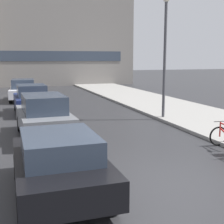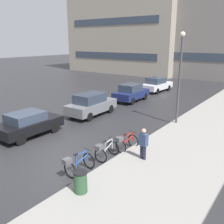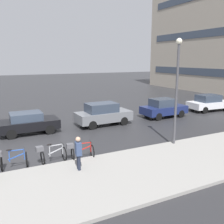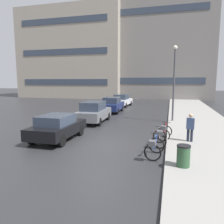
# 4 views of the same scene
# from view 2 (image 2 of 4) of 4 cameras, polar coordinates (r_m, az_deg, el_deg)

# --- Properties ---
(ground_plane) EXTENTS (140.00, 140.00, 0.00)m
(ground_plane) POSITION_cam_2_polar(r_m,az_deg,el_deg) (14.05, -13.35, -7.70)
(ground_plane) COLOR #28282B
(sidewalk_kerb) EXTENTS (4.80, 60.00, 0.14)m
(sidewalk_kerb) POSITION_cam_2_polar(r_m,az_deg,el_deg) (19.40, 22.88, -1.70)
(sidewalk_kerb) COLOR gray
(sidewalk_kerb) RESTS_ON ground
(bicycle_nearest) EXTENTS (0.84, 1.44, 0.98)m
(bicycle_nearest) POSITION_cam_2_polar(r_m,az_deg,el_deg) (10.94, -8.00, -11.60)
(bicycle_nearest) COLOR black
(bicycle_nearest) RESTS_ON ground
(bicycle_second) EXTENTS (0.77, 1.42, 1.00)m
(bicycle_second) POSITION_cam_2_polar(r_m,az_deg,el_deg) (12.06, -1.54, -8.70)
(bicycle_second) COLOR black
(bicycle_second) RESTS_ON ground
(bicycle_third) EXTENTS (0.83, 1.38, 0.96)m
(bicycle_third) POSITION_cam_2_polar(r_m,az_deg,el_deg) (13.01, 3.07, -6.88)
(bicycle_third) COLOR black
(bicycle_third) RESTS_ON ground
(car_black) EXTENTS (1.97, 3.92, 1.45)m
(car_black) POSITION_cam_2_polar(r_m,az_deg,el_deg) (15.83, -18.64, -2.49)
(car_black) COLOR black
(car_black) RESTS_ON ground
(car_grey) EXTENTS (1.99, 4.30, 1.71)m
(car_grey) POSITION_cam_2_polar(r_m,az_deg,el_deg) (19.15, -4.80, 1.76)
(car_grey) COLOR slate
(car_grey) RESTS_ON ground
(car_navy) EXTENTS (1.94, 3.99, 1.63)m
(car_navy) POSITION_cam_2_polar(r_m,az_deg,el_deg) (23.76, 4.37, 4.45)
(car_navy) COLOR navy
(car_navy) RESTS_ON ground
(car_white) EXTENTS (2.15, 4.34, 1.58)m
(car_white) POSITION_cam_2_polar(r_m,az_deg,el_deg) (28.78, 10.10, 6.22)
(car_white) COLOR silver
(car_white) RESTS_ON ground
(pedestrian) EXTENTS (0.43, 0.29, 1.66)m
(pedestrian) POSITION_cam_2_polar(r_m,az_deg,el_deg) (11.80, 7.17, -7.11)
(pedestrian) COLOR #1E2333
(pedestrian) RESTS_ON ground
(streetlamp) EXTENTS (0.33, 0.33, 6.10)m
(streetlamp) POSITION_cam_2_polar(r_m,az_deg,el_deg) (16.94, 15.27, 8.93)
(streetlamp) COLOR #424247
(streetlamp) RESTS_ON ground
(trash_bin) EXTENTS (0.52, 0.52, 0.97)m
(trash_bin) POSITION_cam_2_polar(r_m,az_deg,el_deg) (9.60, -7.20, -15.89)
(trash_bin) COLOR #2D5133
(trash_bin) RESTS_ON ground
(building_facade_side) EXTENTS (20.69, 9.59, 17.22)m
(building_facade_side) POSITION_cam_2_polar(r_m,az_deg,el_deg) (47.47, 3.61, 19.63)
(building_facade_side) COLOR #9E9384
(building_facade_side) RESTS_ON ground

